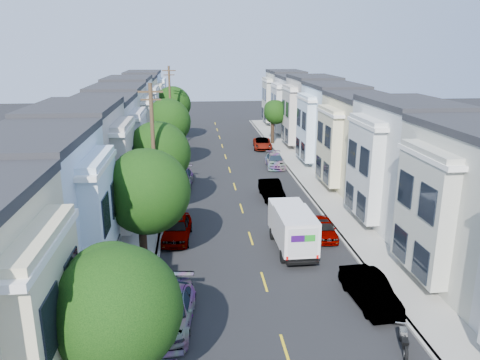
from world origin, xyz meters
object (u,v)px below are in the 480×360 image
Objects in this scene: parked_left_d at (181,179)px; motorcycle at (403,341)px; parked_left_c at (177,228)px; parked_right_d at (262,144)px; tree_far_r at (275,113)px; fedex_truck at (292,227)px; parked_right_a at (370,290)px; tree_a at (115,310)px; utility_pole_near at (154,159)px; tree_b at (146,192)px; utility_pole_far at (170,109)px; tree_d at (167,122)px; lead_sedan at (271,190)px; parked_left_b at (171,310)px; tree_c at (157,154)px; parked_right_b at (324,229)px; parked_right_c at (275,161)px; tree_e at (172,105)px.

motorcycle is (9.88, -25.03, -0.31)m from parked_left_d.
parked_left_c is 1.00× the size of parked_right_d.
tree_far_r is at bearing 60.86° from parked_left_d.
fedex_truck is at bearing -89.89° from parked_right_d.
tree_far_r is 39.43m from parked_right_a.
utility_pole_near reaches higher than tree_a.
parked_right_d is (11.20, 43.15, -3.66)m from tree_a.
tree_b is at bearing 161.02° from motorcycle.
utility_pole_far is 2.12× the size of parked_right_d.
tree_d is 33.40m from motorcycle.
tree_a is at bearing -148.85° from motorcycle.
lead_sedan reaches higher than parked_left_b.
parked_right_d is at bearing 82.28° from lead_sedan.
tree_c is 2.60m from utility_pole_near.
parked_right_a is at bearing -85.08° from parked_right_d.
tree_b is 0.72× the size of utility_pole_far.
tree_c reaches higher than motorcycle.
utility_pole_near is 1.00× the size of utility_pole_far.
parked_left_d is at bearing -117.70° from parked_right_d.
tree_c is at bearing 90.00° from tree_a.
tree_c is 12.94m from parked_right_b.
tree_b is 1.46× the size of parked_left_b.
tree_b is 9.58m from fedex_truck.
parked_left_b is at bearing -134.21° from fedex_truck.
tree_d reaches higher than parked_left_b.
tree_a is at bearing -90.00° from tree_c.
parked_right_c is at bearing 76.97° from lead_sedan.
tree_d is at bearing -176.15° from parked_right_c.
tree_d reaches higher than parked_right_b.
tree_d is 1.32× the size of fedex_truck.
utility_pole_near reaches higher than tree_c.
parked_left_c is (1.40, -32.62, -4.26)m from tree_e.
fedex_truck is (8.69, -20.57, -3.50)m from tree_d.
tree_e is 36.18m from fedex_truck.
tree_e is at bearing 103.32° from fedex_truck.
tree_far_r is at bearing 63.04° from tree_c.
tree_d is 7.54m from parked_left_d.
tree_e reaches higher than lead_sedan.
parked_right_d is at bearing -0.46° from utility_pole_far.
fedex_truck is 7.69m from parked_left_c.
parked_right_b is 28.20m from parked_right_d.
tree_far_r is at bearing -10.76° from tree_e.
tree_b reaches higher than motorcycle.
fedex_truck reaches higher than parked_left_d.
parked_left_d is at bearing -86.08° from tree_e.
utility_pole_near is at bearing 102.32° from parked_left_b.
parked_right_d is at bearing 107.29° from motorcycle.
lead_sedan is at bearing -98.07° from parked_right_c.
parked_left_d is 18.18m from parked_right_d.
tree_d is 14.37m from tree_e.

